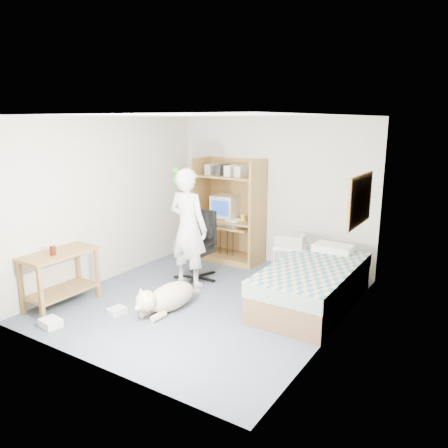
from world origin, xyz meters
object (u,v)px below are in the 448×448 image
object	(u,v)px
printer_cart	(290,258)
side_desk	(60,271)
office_chair	(198,255)
dog	(167,297)
computer_hutch	(230,215)
bed	(313,285)
person	(188,228)

from	to	relation	value
printer_cart	side_desk	bearing A→B (deg)	-141.68
office_chair	dog	size ratio (longest dim) A/B	0.92
office_chair	printer_cart	xyz separation A→B (m)	(1.27, 0.66, -0.01)
computer_hutch	printer_cart	world-z (taller)	computer_hutch
computer_hutch	printer_cart	size ratio (longest dim) A/B	3.20
office_chair	dog	xyz separation A→B (m)	(0.37, -1.22, -0.19)
printer_cart	office_chair	bearing A→B (deg)	-162.83
printer_cart	computer_hutch	bearing A→B (deg)	151.94
side_desk	office_chair	world-z (taller)	office_chair
computer_hutch	office_chair	distance (m)	1.18
bed	office_chair	size ratio (longest dim) A/B	1.89
bed	person	xyz separation A→B (m)	(-1.86, -0.28, 0.60)
person	computer_hutch	bearing A→B (deg)	-81.70
bed	printer_cart	distance (m)	0.94
side_desk	person	xyz separation A→B (m)	(0.99, 1.53, 0.40)
computer_hutch	dog	world-z (taller)	computer_hutch
bed	printer_cart	xyz separation A→B (m)	(-0.64, 0.68, 0.09)
computer_hutch	office_chair	xyz separation A→B (m)	(0.09, -1.10, -0.44)
bed	side_desk	bearing A→B (deg)	-147.50
side_desk	dog	bearing A→B (deg)	25.32
bed	printer_cart	size ratio (longest dim) A/B	3.59
side_desk	dog	distance (m)	1.49
bed	printer_cart	world-z (taller)	bed
computer_hutch	person	size ratio (longest dim) A/B	1.01
computer_hutch	bed	size ratio (longest dim) A/B	0.89
computer_hutch	side_desk	bearing A→B (deg)	-106.14
side_desk	person	size ratio (longest dim) A/B	0.56
office_chair	printer_cart	size ratio (longest dim) A/B	1.90
computer_hutch	office_chair	world-z (taller)	computer_hutch
person	printer_cart	world-z (taller)	person
person	dog	world-z (taller)	person
office_chair	dog	bearing A→B (deg)	-70.37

